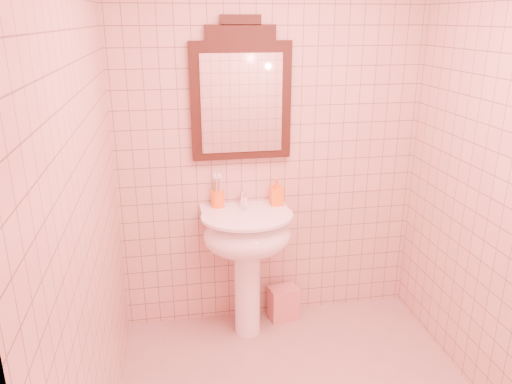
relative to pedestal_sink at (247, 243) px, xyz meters
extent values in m
cube|color=#D3A893|center=(0.20, 0.23, 0.59)|extent=(2.00, 0.02, 2.50)
cylinder|color=white|center=(0.00, 0.01, -0.31)|extent=(0.17, 0.17, 0.70)
ellipsoid|color=white|center=(0.00, -0.01, 0.06)|extent=(0.56, 0.46, 0.28)
cube|color=white|center=(0.00, 0.15, 0.17)|extent=(0.56, 0.15, 0.05)
cylinder|color=white|center=(0.00, -0.01, 0.19)|extent=(0.58, 0.58, 0.02)
cylinder|color=white|center=(0.00, 0.15, 0.25)|extent=(0.04, 0.04, 0.09)
cylinder|color=white|center=(0.00, 0.10, 0.28)|extent=(0.02, 0.10, 0.02)
cylinder|color=white|center=(0.00, 0.05, 0.26)|extent=(0.02, 0.02, 0.04)
cube|color=white|center=(0.00, 0.16, 0.30)|extent=(0.02, 0.07, 0.01)
cube|color=black|center=(0.00, 0.20, 0.87)|extent=(0.63, 0.05, 0.73)
cube|color=black|center=(0.00, 0.20, 1.28)|extent=(0.42, 0.05, 0.09)
cube|color=black|center=(0.00, 0.20, 1.35)|extent=(0.24, 0.05, 0.06)
cube|color=white|center=(0.00, 0.17, 0.86)|extent=(0.50, 0.01, 0.61)
cylinder|color=orange|center=(-0.17, 0.16, 0.25)|extent=(0.09, 0.09, 0.11)
cylinder|color=silver|center=(-0.15, 0.16, 0.30)|extent=(0.01, 0.01, 0.20)
cylinder|color=#338CD8|center=(-0.16, 0.18, 0.30)|extent=(0.01, 0.01, 0.20)
cylinder|color=#E5334C|center=(-0.18, 0.18, 0.30)|extent=(0.01, 0.01, 0.20)
cylinder|color=#3FBF59|center=(-0.19, 0.16, 0.30)|extent=(0.01, 0.01, 0.20)
cylinder|color=#D8CC4C|center=(-0.18, 0.14, 0.30)|extent=(0.01, 0.01, 0.20)
cylinder|color=purple|center=(-0.16, 0.14, 0.30)|extent=(0.01, 0.01, 0.20)
imported|color=orange|center=(0.22, 0.13, 0.29)|extent=(0.08, 0.08, 0.18)
cube|color=#D98081|center=(0.28, 0.12, -0.54)|extent=(0.22, 0.16, 0.24)
camera|label=1|loc=(-0.45, -2.86, 1.36)|focal=35.00mm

